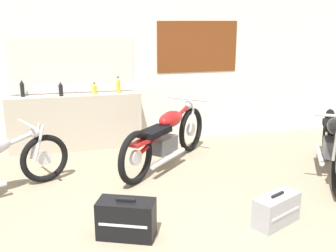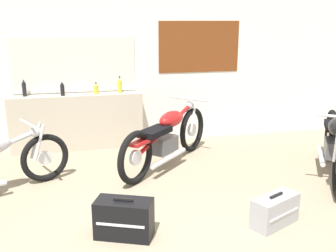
{
  "view_description": "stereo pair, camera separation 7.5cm",
  "coord_description": "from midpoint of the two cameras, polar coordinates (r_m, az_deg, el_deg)",
  "views": [
    {
      "loc": [
        -0.71,
        -2.96,
        1.99
      ],
      "look_at": [
        0.44,
        1.63,
        0.7
      ],
      "focal_mm": 42.0,
      "sensor_mm": 36.0,
      "label": 1
    },
    {
      "loc": [
        -0.63,
        -2.98,
        1.99
      ],
      "look_at": [
        0.44,
        1.63,
        0.7
      ],
      "focal_mm": 42.0,
      "sensor_mm": 36.0,
      "label": 2
    }
  ],
  "objects": [
    {
      "name": "bottle_left_center",
      "position": [
        6.14,
        -15.64,
        5.16
      ],
      "size": [
        0.06,
        0.06,
        0.23
      ],
      "color": "black",
      "rests_on": "sill_counter"
    },
    {
      "name": "bottle_center",
      "position": [
        6.18,
        -10.95,
        5.29
      ],
      "size": [
        0.07,
        0.07,
        0.18
      ],
      "color": "gold",
      "rests_on": "sill_counter"
    },
    {
      "name": "wall_back",
      "position": [
        6.33,
        -8.14,
        9.76
      ],
      "size": [
        10.0,
        0.07,
        2.8
      ],
      "color": "silver",
      "rests_on": "ground_plane"
    },
    {
      "name": "bottle_right_center",
      "position": [
        6.22,
        -7.57,
        5.83
      ],
      "size": [
        0.06,
        0.06,
        0.26
      ],
      "color": "gold",
      "rests_on": "sill_counter"
    },
    {
      "name": "motorcycle_black",
      "position": [
        5.53,
        22.57,
        -2.27
      ],
      "size": [
        1.11,
        1.82,
        0.93
      ],
      "color": "black",
      "rests_on": "ground_plane"
    },
    {
      "name": "sill_counter",
      "position": [
        6.29,
        -13.53,
        0.5
      ],
      "size": [
        2.02,
        0.28,
        0.87
      ],
      "color": "#B7AD99",
      "rests_on": "ground_plane"
    },
    {
      "name": "hard_case_black",
      "position": [
        3.8,
        -6.64,
        -13.24
      ],
      "size": [
        0.59,
        0.44,
        0.39
      ],
      "color": "black",
      "rests_on": "ground_plane"
    },
    {
      "name": "hard_case_silver",
      "position": [
        4.14,
        14.96,
        -11.67
      ],
      "size": [
        0.57,
        0.42,
        0.33
      ],
      "color": "#9E9EA3",
      "rests_on": "ground_plane"
    },
    {
      "name": "motorcycle_red",
      "position": [
        5.43,
        -0.61,
        -1.55
      ],
      "size": [
        1.57,
        1.6,
        0.87
      ],
      "color": "black",
      "rests_on": "ground_plane"
    },
    {
      "name": "bottle_leftmost",
      "position": [
        6.25,
        -20.72,
        5.1
      ],
      "size": [
        0.06,
        0.06,
        0.28
      ],
      "color": "black",
      "rests_on": "sill_counter"
    }
  ]
}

